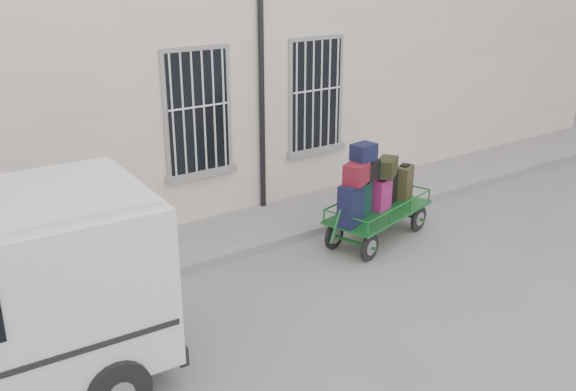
# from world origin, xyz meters

# --- Properties ---
(ground) EXTENTS (80.00, 80.00, 0.00)m
(ground) POSITION_xyz_m (0.00, 0.00, 0.00)
(ground) COLOR slate
(ground) RESTS_ON ground
(building) EXTENTS (24.00, 5.15, 6.00)m
(building) POSITION_xyz_m (0.00, 5.50, 3.00)
(building) COLOR beige
(building) RESTS_ON ground
(sidewalk) EXTENTS (24.00, 1.70, 0.15)m
(sidewalk) POSITION_xyz_m (0.00, 2.20, 0.07)
(sidewalk) COLOR gray
(sidewalk) RESTS_ON ground
(luggage_cart) EXTENTS (2.61, 1.51, 1.94)m
(luggage_cart) POSITION_xyz_m (1.82, 0.59, 0.91)
(luggage_cart) COLOR black
(luggage_cart) RESTS_ON ground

